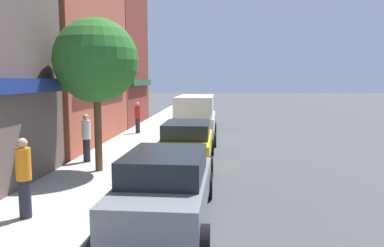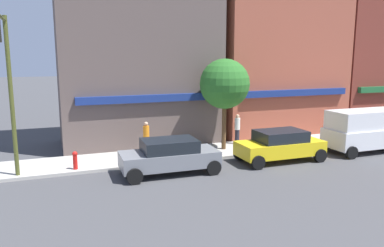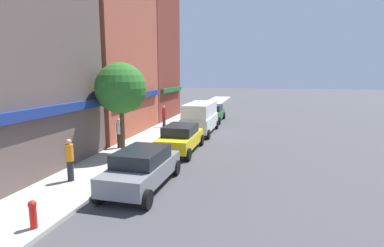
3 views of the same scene
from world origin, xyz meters
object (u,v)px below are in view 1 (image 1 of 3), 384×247
Objects in this scene: sedan_grey at (166,186)px; pedestrian_red_jacket at (138,117)px; pedestrian_orange_vest at (24,177)px; pedestrian_white_shirt at (86,137)px; sedan_yellow at (187,142)px; sedan_green at (200,114)px; street_tree at (96,61)px; van_white at (195,116)px.

sedan_grey is 13.42m from pedestrian_red_jacket.
pedestrian_orange_vest is 5.69m from pedestrian_white_shirt.
pedestrian_orange_vest reaches higher than sedan_yellow.
pedestrian_orange_vest reaches higher than sedan_grey.
pedestrian_white_shirt is at bearing 163.70° from sedan_green.
pedestrian_orange_vest is 0.35× the size of street_tree.
sedan_yellow is at bearing -176.36° from pedestrian_white_shirt.
sedan_green is 2.49× the size of pedestrian_white_shirt.
sedan_grey is at bearing -179.58° from sedan_yellow.
street_tree is at bearing 119.45° from pedestrian_white_shirt.
van_white is at bearing 0.42° from sedan_yellow.
van_white is 7.32m from pedestrian_white_shirt.
sedan_yellow is at bearing 1.64° from sedan_grey.
van_white is at bearing -179.78° from sedan_green.
pedestrian_orange_vest is at bearing 170.61° from sedan_green.
street_tree is at bearing 168.64° from sedan_green.
sedan_yellow is at bearing -179.48° from van_white.
van_white is at bearing 116.24° from pedestrian_orange_vest.
street_tree reaches higher than pedestrian_white_shirt.
pedestrian_white_shirt is (-0.52, 3.67, 0.23)m from sedan_yellow.
sedan_green is at bearing 0.52° from van_white.
pedestrian_white_shirt is at bearing 136.76° from pedestrian_orange_vest.
street_tree reaches higher than van_white.
pedestrian_red_jacket is (7.11, 3.38, 0.23)m from sedan_yellow.
sedan_grey is 1.01× the size of sedan_yellow.
pedestrian_red_jacket is (-4.74, 3.38, 0.23)m from sedan_green.
pedestrian_orange_vest and pedestrian_white_shirt have the same top height.
pedestrian_white_shirt is (-7.63, 0.29, 0.00)m from pedestrian_red_jacket.
van_white is 8.49m from street_tree.
pedestrian_red_jacket reaches higher than sedan_yellow.
pedestrian_white_shirt is (5.35, 3.67, 0.23)m from sedan_grey.
sedan_grey is at bearing -179.78° from sedan_green.
street_tree is at bearing 36.26° from sedan_grey.
pedestrian_red_jacket is at bearing 144.72° from sedan_green.
sedan_green is (17.72, 0.00, 0.00)m from sedan_grey.
sedan_green is at bearing -110.96° from pedestrian_white_shirt.
street_tree is at bearing 160.35° from van_white.
pedestrian_white_shirt reaches higher than sedan_grey.
street_tree reaches higher than sedan_green.
sedan_yellow is 2.49× the size of pedestrian_red_jacket.
street_tree is (-13.67, 2.80, 2.93)m from sedan_green.
street_tree is (-1.29, -0.87, 2.70)m from pedestrian_white_shirt.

